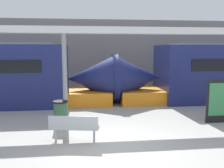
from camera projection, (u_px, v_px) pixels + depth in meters
ground_plane at (115, 146)px, 7.42m from camera, size 60.00×60.00×0.00m
station_wall at (95, 55)px, 18.10m from camera, size 56.00×0.20×5.00m
bench_near at (74, 126)px, 7.66m from camera, size 1.57×0.70×0.87m
trash_bin at (61, 114)px, 9.13m from camera, size 0.53×0.53×1.01m
poster_board at (220, 101)px, 9.75m from camera, size 1.10×0.07×1.70m
support_column_near at (65, 76)px, 10.46m from camera, size 0.20×0.20×3.51m
canopy_beam at (64, 30)px, 10.20m from camera, size 28.00×0.60×0.28m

